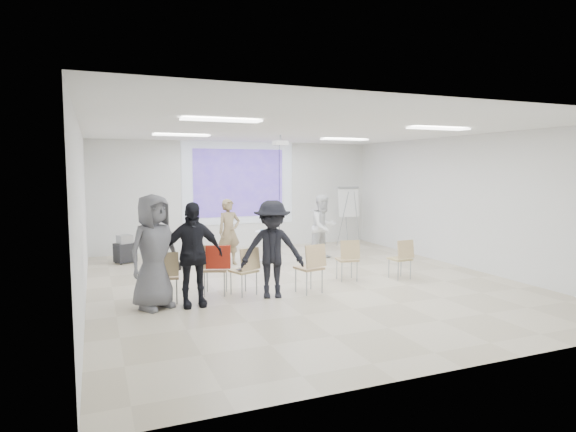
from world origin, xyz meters
name	(u,v)px	position (x,y,z in m)	size (l,w,h in m)	color
floor	(303,284)	(0.00, 0.00, -0.05)	(8.00, 9.00, 0.10)	beige
ceiling	(304,127)	(0.00, 0.00, 3.05)	(8.00, 9.00, 0.10)	white
wall_back	(238,195)	(0.00, 4.55, 1.50)	(8.00, 0.10, 3.00)	silver
wall_left	(79,214)	(-4.05, 0.00, 1.50)	(0.10, 9.00, 3.00)	silver
wall_right	(466,202)	(4.05, 0.00, 1.50)	(0.10, 9.00, 3.00)	silver
projection_halo	(239,183)	(0.00, 4.49, 1.85)	(3.20, 0.01, 2.30)	silver
projection_image	(239,183)	(0.00, 4.47, 1.85)	(2.60, 0.01, 1.90)	#5035B4
pedestal_table	(268,244)	(0.05, 2.22, 0.43)	(0.74, 0.74, 0.78)	white
player_left	(229,228)	(-0.91, 2.23, 0.88)	(0.64, 0.43, 1.76)	#907958
player_right	(323,223)	(1.50, 2.13, 0.89)	(0.86, 0.69, 1.78)	white
controller_left	(233,215)	(-0.73, 2.48, 1.16)	(0.04, 0.12, 0.04)	silver
controller_right	(313,210)	(1.32, 2.38, 1.20)	(0.04, 0.12, 0.04)	silver
chair_far_left	(166,273)	(-2.74, -0.54, 0.52)	(0.47, 0.50, 0.88)	tan
chair_left_mid	(215,265)	(-1.87, -0.36, 0.55)	(0.57, 0.59, 0.93)	tan
chair_left_inner	(246,267)	(-1.35, -0.55, 0.51)	(0.53, 0.55, 0.86)	tan
chair_center	(312,264)	(-0.22, -0.86, 0.54)	(0.51, 0.53, 0.91)	tan
chair_right_inner	(348,257)	(0.87, -0.26, 0.50)	(0.46, 0.48, 0.84)	tan
chair_right_far	(402,256)	(1.96, -0.54, 0.49)	(0.40, 0.43, 0.82)	tan
red_jacket	(218,257)	(-1.84, -0.50, 0.72)	(0.42, 0.10, 0.40)	#B02715
laptop	(243,269)	(-1.38, -0.46, 0.46)	(0.32, 0.23, 0.02)	black
audience_left	(192,247)	(-2.36, -0.85, 0.98)	(1.14, 0.69, 1.97)	black
audience_mid	(272,243)	(-0.96, -0.84, 0.97)	(1.25, 0.68, 1.93)	black
audience_outer	(154,245)	(-2.95, -0.75, 1.04)	(1.01, 0.67, 2.07)	slate
flipchart_easel	(349,202)	(3.07, 3.67, 1.27)	(0.75, 0.57, 1.73)	gray
av_cart	(125,250)	(-3.16, 3.41, 0.31)	(0.55, 0.51, 0.67)	black
ceiling_projector	(280,149)	(0.10, 1.49, 2.69)	(0.30, 0.25, 3.00)	white
fluor_panel_nw	(182,135)	(-2.00, 2.00, 2.97)	(1.20, 0.30, 0.02)	white
fluor_panel_ne	(345,139)	(2.00, 2.00, 2.97)	(1.20, 0.30, 0.02)	white
fluor_panel_sw	(222,120)	(-2.00, -1.50, 2.97)	(1.20, 0.30, 0.02)	white
fluor_panel_se	(439,129)	(2.00, -1.50, 2.97)	(1.20, 0.30, 0.02)	white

